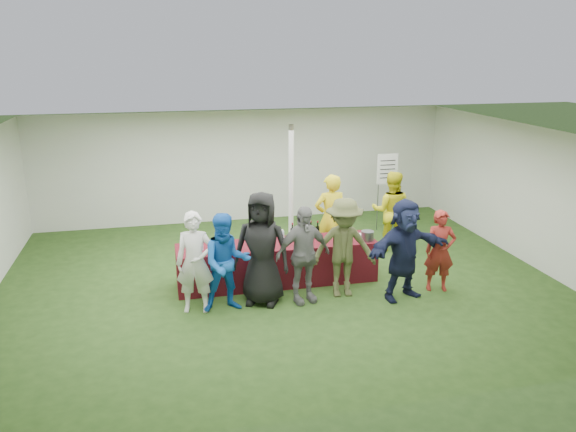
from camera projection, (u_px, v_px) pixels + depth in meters
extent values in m
plane|color=#284719|center=(280.00, 281.00, 10.34)|extent=(60.00, 60.00, 0.00)
plane|color=white|center=(245.00, 166.00, 13.69)|extent=(10.00, 0.00, 10.00)
plane|color=white|center=(355.00, 308.00, 6.22)|extent=(10.00, 0.00, 10.00)
plane|color=white|center=(527.00, 195.00, 11.03)|extent=(0.00, 8.00, 8.00)
plane|color=white|center=(279.00, 135.00, 9.57)|extent=(10.00, 10.00, 0.00)
cylinder|color=silver|center=(291.00, 193.00, 11.18)|extent=(0.10, 0.10, 2.70)
cube|color=maroon|center=(277.00, 263.00, 10.18)|extent=(3.60, 0.80, 0.75)
cylinder|color=black|center=(292.00, 234.00, 10.22)|extent=(0.07, 0.07, 0.22)
cylinder|color=black|center=(292.00, 226.00, 10.18)|extent=(0.03, 0.03, 0.08)
cylinder|color=maroon|center=(292.00, 224.00, 10.16)|extent=(0.03, 0.03, 0.02)
cylinder|color=black|center=(299.00, 234.00, 10.26)|extent=(0.07, 0.07, 0.22)
cylinder|color=black|center=(300.00, 226.00, 10.22)|extent=(0.03, 0.03, 0.08)
cylinder|color=maroon|center=(300.00, 223.00, 10.20)|extent=(0.03, 0.03, 0.02)
cylinder|color=black|center=(307.00, 234.00, 10.25)|extent=(0.07, 0.07, 0.22)
cylinder|color=black|center=(307.00, 226.00, 10.21)|extent=(0.03, 0.03, 0.08)
cylinder|color=maroon|center=(307.00, 223.00, 10.20)|extent=(0.03, 0.03, 0.02)
cylinder|color=black|center=(311.00, 232.00, 10.34)|extent=(0.07, 0.07, 0.22)
cylinder|color=black|center=(311.00, 224.00, 10.30)|extent=(0.03, 0.03, 0.08)
cylinder|color=maroon|center=(311.00, 222.00, 10.29)|extent=(0.03, 0.03, 0.02)
cylinder|color=black|center=(318.00, 232.00, 10.34)|extent=(0.07, 0.07, 0.22)
cylinder|color=black|center=(318.00, 224.00, 10.30)|extent=(0.03, 0.03, 0.08)
cylinder|color=maroon|center=(318.00, 222.00, 10.28)|extent=(0.03, 0.03, 0.02)
cylinder|color=silver|center=(202.00, 254.00, 9.53)|extent=(0.06, 0.06, 0.00)
cylinder|color=silver|center=(202.00, 252.00, 9.52)|extent=(0.01, 0.01, 0.07)
cylinder|color=silver|center=(202.00, 248.00, 9.50)|extent=(0.06, 0.06, 0.08)
cylinder|color=#430711|center=(202.00, 249.00, 9.51)|extent=(0.05, 0.05, 0.02)
cylinder|color=silver|center=(218.00, 254.00, 9.57)|extent=(0.06, 0.06, 0.00)
cylinder|color=silver|center=(218.00, 251.00, 9.56)|extent=(0.01, 0.01, 0.07)
cylinder|color=silver|center=(218.00, 247.00, 9.53)|extent=(0.06, 0.06, 0.08)
cylinder|color=silver|center=(233.00, 251.00, 9.68)|extent=(0.06, 0.06, 0.00)
cylinder|color=silver|center=(233.00, 249.00, 9.67)|extent=(0.01, 0.01, 0.07)
cylinder|color=silver|center=(233.00, 245.00, 9.64)|extent=(0.06, 0.06, 0.08)
cylinder|color=#430711|center=(233.00, 246.00, 9.65)|extent=(0.05, 0.05, 0.02)
cylinder|color=silver|center=(262.00, 250.00, 9.74)|extent=(0.06, 0.06, 0.00)
cylinder|color=silver|center=(262.00, 248.00, 9.73)|extent=(0.01, 0.01, 0.07)
cylinder|color=silver|center=(262.00, 243.00, 9.71)|extent=(0.06, 0.06, 0.08)
cylinder|color=silver|center=(350.00, 242.00, 10.13)|extent=(0.06, 0.06, 0.00)
cylinder|color=silver|center=(350.00, 240.00, 10.12)|extent=(0.01, 0.01, 0.07)
cylinder|color=silver|center=(350.00, 236.00, 10.10)|extent=(0.06, 0.06, 0.08)
cylinder|color=#430711|center=(350.00, 237.00, 10.10)|extent=(0.05, 0.05, 0.02)
cylinder|color=silver|center=(282.00, 236.00, 10.15)|extent=(0.07, 0.07, 0.20)
cylinder|color=silver|center=(282.00, 230.00, 10.11)|extent=(0.03, 0.03, 0.03)
cube|color=white|center=(359.00, 235.00, 10.46)|extent=(0.25, 0.18, 0.03)
cylinder|color=slate|center=(367.00, 236.00, 10.20)|extent=(0.23, 0.23, 0.18)
cylinder|color=slate|center=(377.00, 207.00, 13.09)|extent=(0.02, 0.02, 1.10)
cylinder|color=slate|center=(393.00, 206.00, 13.18)|extent=(0.02, 0.02, 1.10)
cube|color=white|center=(387.00, 169.00, 12.88)|extent=(0.50, 0.02, 0.70)
cube|color=black|center=(388.00, 161.00, 12.80)|extent=(0.36, 0.01, 0.02)
cube|color=black|center=(388.00, 165.00, 12.83)|extent=(0.36, 0.01, 0.02)
cube|color=black|center=(388.00, 169.00, 12.86)|extent=(0.36, 0.01, 0.02)
cube|color=black|center=(387.00, 173.00, 12.89)|extent=(0.36, 0.01, 0.02)
cube|color=black|center=(387.00, 178.00, 12.92)|extent=(0.36, 0.01, 0.02)
imported|color=gold|center=(330.00, 219.00, 11.04)|extent=(0.67, 0.45, 1.79)
imported|color=#CFC916|center=(391.00, 211.00, 11.75)|extent=(1.01, 0.91, 1.69)
imported|color=silver|center=(195.00, 263.00, 8.94)|extent=(0.67, 0.51, 1.67)
imported|color=#1555B4|center=(226.00, 263.00, 8.97)|extent=(0.82, 0.65, 1.64)
imported|color=black|center=(262.00, 249.00, 9.21)|extent=(1.10, 0.93, 1.91)
imported|color=slate|center=(303.00, 255.00, 9.28)|extent=(1.04, 0.60, 1.67)
imported|color=#464B28|center=(344.00, 248.00, 9.50)|extent=(1.17, 0.74, 1.73)
imported|color=#161C39|center=(404.00, 250.00, 9.41)|extent=(1.70, 0.92, 1.75)
imported|color=maroon|center=(440.00, 251.00, 9.76)|extent=(0.60, 0.46, 1.45)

